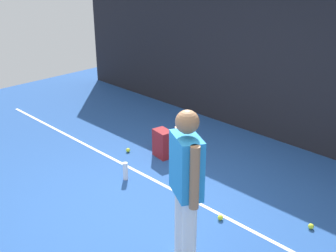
% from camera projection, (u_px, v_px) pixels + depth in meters
% --- Properties ---
extents(ground_plane, '(12.00, 12.00, 0.00)m').
position_uv_depth(ground_plane, '(145.00, 208.00, 5.37)').
color(ground_plane, '#234C93').
extents(back_fence, '(10.00, 0.10, 2.44)m').
position_uv_depth(back_fence, '(283.00, 69.00, 6.86)').
color(back_fence, black).
rests_on(back_fence, ground).
extents(court_line, '(9.00, 0.05, 0.00)m').
position_uv_depth(court_line, '(176.00, 192.00, 5.73)').
color(court_line, white).
rests_on(court_line, ground).
extents(tennis_player, '(0.48, 0.38, 1.70)m').
position_uv_depth(tennis_player, '(186.00, 183.00, 4.05)').
color(tennis_player, white).
rests_on(tennis_player, ground).
extents(backpack, '(0.33, 0.32, 0.44)m').
position_uv_depth(backpack, '(164.00, 144.00, 6.63)').
color(backpack, maroon).
rests_on(backpack, ground).
extents(tennis_ball_near_player, '(0.07, 0.07, 0.07)m').
position_uv_depth(tennis_ball_near_player, '(128.00, 150.00, 6.83)').
color(tennis_ball_near_player, '#CCE033').
rests_on(tennis_ball_near_player, ground).
extents(tennis_ball_by_fence, '(0.07, 0.07, 0.07)m').
position_uv_depth(tennis_ball_by_fence, '(220.00, 218.00, 5.13)').
color(tennis_ball_by_fence, '#CCE033').
rests_on(tennis_ball_by_fence, ground).
extents(tennis_ball_far_left, '(0.07, 0.07, 0.07)m').
position_uv_depth(tennis_ball_far_left, '(311.00, 226.00, 4.97)').
color(tennis_ball_far_left, '#CCE033').
rests_on(tennis_ball_far_left, ground).
extents(water_bottle, '(0.07, 0.07, 0.26)m').
position_uv_depth(water_bottle, '(125.00, 171.00, 5.99)').
color(water_bottle, white).
rests_on(water_bottle, ground).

